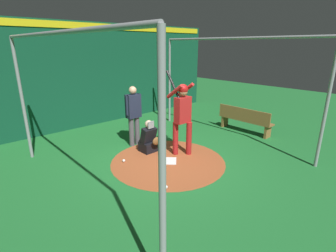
{
  "coord_description": "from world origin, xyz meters",
  "views": [
    {
      "loc": [
        4.38,
        -4.0,
        2.85
      ],
      "look_at": [
        0.0,
        0.0,
        0.95
      ],
      "focal_mm": 27.22,
      "sensor_mm": 36.0,
      "label": 1
    }
  ],
  "objects_px": {
    "home_plate": "(168,161)",
    "bench": "(244,119)",
    "baseball_1": "(166,187)",
    "batter": "(182,112)",
    "umpire": "(134,113)",
    "catcher": "(149,140)",
    "baseball_0": "(124,161)"
  },
  "relations": [
    {
      "from": "umpire",
      "to": "batter",
      "type": "bearing_deg",
      "value": 21.42
    },
    {
      "from": "catcher",
      "to": "bench",
      "type": "bearing_deg",
      "value": 75.91
    },
    {
      "from": "batter",
      "to": "bench",
      "type": "xyz_separation_m",
      "value": [
        0.14,
        2.86,
        -0.73
      ]
    },
    {
      "from": "baseball_0",
      "to": "home_plate",
      "type": "bearing_deg",
      "value": 50.34
    },
    {
      "from": "batter",
      "to": "baseball_1",
      "type": "height_order",
      "value": "batter"
    },
    {
      "from": "home_plate",
      "to": "catcher",
      "type": "xyz_separation_m",
      "value": [
        -0.81,
        0.03,
        0.34
      ]
    },
    {
      "from": "home_plate",
      "to": "bench",
      "type": "relative_size",
      "value": 0.22
    },
    {
      "from": "batter",
      "to": "catcher",
      "type": "height_order",
      "value": "batter"
    },
    {
      "from": "baseball_0",
      "to": "baseball_1",
      "type": "distance_m",
      "value": 1.66
    },
    {
      "from": "home_plate",
      "to": "baseball_1",
      "type": "bearing_deg",
      "value": -44.17
    },
    {
      "from": "home_plate",
      "to": "umpire",
      "type": "xyz_separation_m",
      "value": [
        -1.51,
        0.03,
        0.97
      ]
    },
    {
      "from": "umpire",
      "to": "bench",
      "type": "height_order",
      "value": "umpire"
    },
    {
      "from": "batter",
      "to": "baseball_0",
      "type": "distance_m",
      "value": 1.95
    },
    {
      "from": "catcher",
      "to": "baseball_0",
      "type": "xyz_separation_m",
      "value": [
        0.09,
        -0.89,
        -0.31
      ]
    },
    {
      "from": "catcher",
      "to": "bench",
      "type": "height_order",
      "value": "catcher"
    },
    {
      "from": "home_plate",
      "to": "umpire",
      "type": "bearing_deg",
      "value": 178.7
    },
    {
      "from": "batter",
      "to": "bench",
      "type": "bearing_deg",
      "value": 87.18
    },
    {
      "from": "umpire",
      "to": "bench",
      "type": "distance_m",
      "value": 3.79
    },
    {
      "from": "batter",
      "to": "home_plate",
      "type": "bearing_deg",
      "value": -80.93
    },
    {
      "from": "bench",
      "to": "baseball_1",
      "type": "xyz_separation_m",
      "value": [
        0.89,
        -4.36,
        -0.41
      ]
    },
    {
      "from": "batter",
      "to": "bench",
      "type": "height_order",
      "value": "batter"
    },
    {
      "from": "umpire",
      "to": "bench",
      "type": "xyz_separation_m",
      "value": [
        1.55,
        3.41,
        -0.53
      ]
    },
    {
      "from": "umpire",
      "to": "baseball_1",
      "type": "xyz_separation_m",
      "value": [
        2.45,
        -0.95,
        -0.94
      ]
    },
    {
      "from": "batter",
      "to": "baseball_0",
      "type": "relative_size",
      "value": 30.07
    },
    {
      "from": "baseball_1",
      "to": "bench",
      "type": "bearing_deg",
      "value": 101.57
    },
    {
      "from": "baseball_1",
      "to": "baseball_0",
      "type": "bearing_deg",
      "value": 178.41
    },
    {
      "from": "catcher",
      "to": "bench",
      "type": "xyz_separation_m",
      "value": [
        0.86,
        3.42,
        0.1
      ]
    },
    {
      "from": "batter",
      "to": "baseball_1",
      "type": "distance_m",
      "value": 2.15
    },
    {
      "from": "baseball_0",
      "to": "umpire",
      "type": "bearing_deg",
      "value": 131.15
    },
    {
      "from": "catcher",
      "to": "baseball_0",
      "type": "height_order",
      "value": "catcher"
    },
    {
      "from": "bench",
      "to": "baseball_1",
      "type": "distance_m",
      "value": 4.47
    },
    {
      "from": "baseball_1",
      "to": "batter",
      "type": "bearing_deg",
      "value": 124.55
    }
  ]
}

